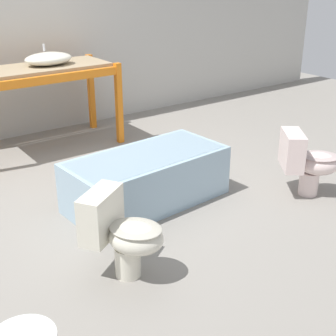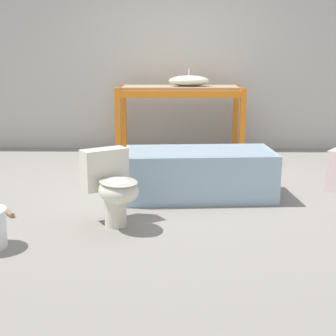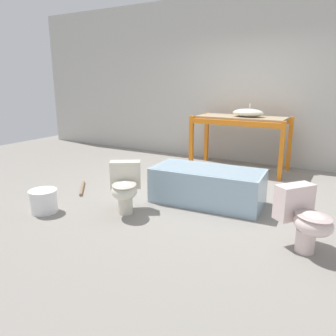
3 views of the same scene
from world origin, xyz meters
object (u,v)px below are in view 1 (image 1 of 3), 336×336
(sink_basin, at_px, (48,59))
(toilet_far, at_px, (307,161))
(toilet_near, at_px, (122,232))
(bathtub_main, at_px, (147,175))

(sink_basin, bearing_deg, toilet_far, -62.68)
(toilet_near, height_order, toilet_far, same)
(sink_basin, xyz_separation_m, bathtub_main, (0.05, -1.90, -0.78))
(sink_basin, distance_m, bathtub_main, 2.05)
(toilet_near, bearing_deg, bathtub_main, 14.30)
(sink_basin, relative_size, toilet_far, 0.86)
(bathtub_main, distance_m, toilet_near, 1.11)
(sink_basin, bearing_deg, bathtub_main, -88.34)
(toilet_far, bearing_deg, bathtub_main, 98.34)
(toilet_near, xyz_separation_m, toilet_far, (2.06, 0.08, 0.00))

